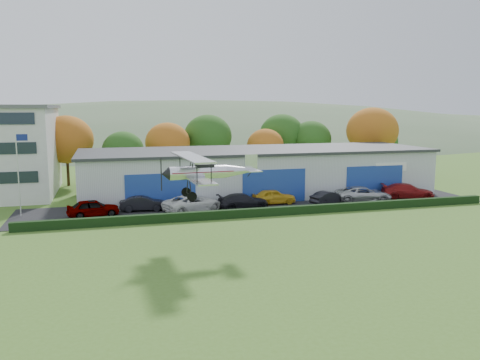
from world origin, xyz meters
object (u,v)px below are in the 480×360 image
object	(u,v)px
car_2	(193,203)
car_0	(93,208)
flagpole	(19,166)
biplane	(206,171)
car_7	(408,191)
car_3	(243,201)
car_5	(329,198)
car_4	(274,197)
hangar	(257,171)
car_1	(143,203)
car_6	(364,194)

from	to	relation	value
car_2	car_0	bearing A→B (deg)	65.57
flagpole	biplane	size ratio (longest dim) A/B	0.97
car_2	biplane	distance (m)	12.85
car_2	car_7	world-z (taller)	car_7
car_3	car_5	bearing A→B (deg)	-93.13
car_5	car_2	bearing A→B (deg)	71.74
car_4	biplane	size ratio (longest dim) A/B	0.56
car_3	biplane	bearing A→B (deg)	151.36
hangar	biplane	world-z (taller)	biplane
flagpole	car_2	xyz separation A→B (m)	(15.74, -2.24, -3.90)
car_1	biplane	distance (m)	14.89
car_7	car_5	bearing A→B (deg)	113.44
hangar	car_7	bearing A→B (deg)	-27.44
car_7	car_2	bearing A→B (deg)	111.63
flagpole	car_0	world-z (taller)	flagpole
flagpole	car_2	bearing A→B (deg)	-8.10
car_0	car_1	bearing A→B (deg)	-82.93
hangar	car_0	distance (m)	20.14
car_4	car_1	bearing A→B (deg)	88.72
car_5	car_7	distance (m)	9.86
car_3	car_4	size ratio (longest dim) A/B	1.12
car_4	car_7	xyz separation A→B (m)	(15.39, -1.11, 0.05)
hangar	car_2	size ratio (longest dim) A/B	6.80
car_1	car_6	world-z (taller)	car_6
flagpole	car_6	xyz separation A→B (m)	(34.29, -2.22, -3.91)
flagpole	car_2	size ratio (longest dim) A/B	1.34
car_3	car_7	bearing A→B (deg)	-90.88
car_1	car_3	size ratio (longest dim) A/B	0.87
car_1	car_3	bearing A→B (deg)	-93.50
flagpole	car_1	distance (m)	11.81
car_4	car_5	world-z (taller)	car_4
car_0	biplane	world-z (taller)	biplane
hangar	car_7	world-z (taller)	hangar
car_3	car_5	xyz separation A→B (m)	(9.29, -0.27, -0.07)
car_4	car_5	size ratio (longest dim) A/B	1.11
car_6	car_7	size ratio (longest dim) A/B	1.04
car_1	car_2	world-z (taller)	car_2
car_0	car_6	world-z (taller)	car_6
flagpole	car_2	world-z (taller)	flagpole
car_3	car_4	xyz separation A→B (m)	(3.74, 1.31, 0.03)
car_3	car_6	distance (m)	13.45
hangar	car_7	xyz separation A→B (m)	(15.09, -7.84, -1.78)
hangar	car_6	xyz separation A→B (m)	(9.40, -8.20, -1.78)
car_4	car_6	size ratio (longest dim) A/B	0.77
car_2	car_6	xyz separation A→B (m)	(18.55, 0.02, -0.00)
car_4	car_6	distance (m)	9.81
car_5	car_6	xyz separation A→B (m)	(4.16, 0.11, 0.15)
flagpole	car_3	size ratio (longest dim) A/B	1.55
car_5	car_6	distance (m)	4.16
car_3	car_4	world-z (taller)	car_4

